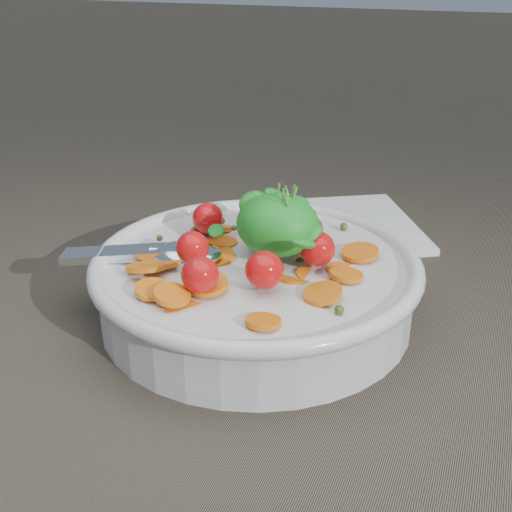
% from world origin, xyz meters
% --- Properties ---
extents(ground, '(6.00, 6.00, 0.00)m').
position_xyz_m(ground, '(0.00, 0.00, 0.00)').
color(ground, brown).
rests_on(ground, ground).
extents(bowl, '(0.27, 0.25, 0.11)m').
position_xyz_m(bowl, '(0.02, -0.02, 0.03)').
color(bowl, silver).
rests_on(bowl, ground).
extents(napkin, '(0.23, 0.22, 0.01)m').
position_xyz_m(napkin, '(0.02, 0.17, 0.00)').
color(napkin, white).
rests_on(napkin, ground).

